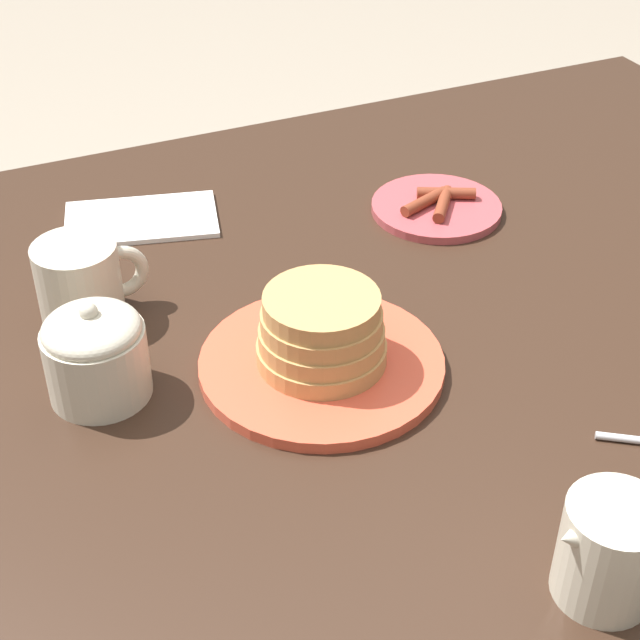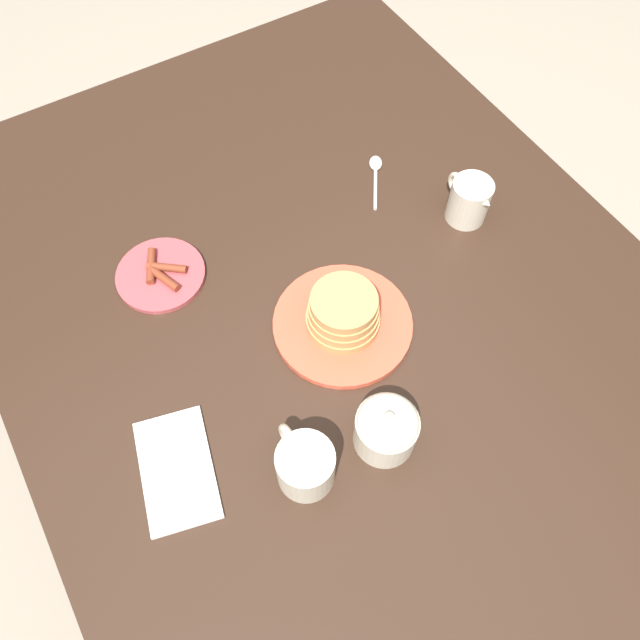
{
  "view_description": "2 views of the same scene",
  "coord_description": "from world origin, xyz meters",
  "px_view_note": "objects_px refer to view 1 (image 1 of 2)",
  "views": [
    {
      "loc": [
        -0.27,
        -0.65,
        1.31
      ],
      "look_at": [
        0.04,
        0.05,
        0.76
      ],
      "focal_mm": 55.0,
      "sensor_mm": 36.0,
      "label": 1
    },
    {
      "loc": [
        -0.39,
        0.31,
        1.64
      ],
      "look_at": [
        0.04,
        0.05,
        0.76
      ],
      "focal_mm": 35.0,
      "sensor_mm": 36.0,
      "label": 2
    }
  ],
  "objects_px": {
    "coffee_mug": "(82,280)",
    "sugar_bowl": "(95,353)",
    "side_plate_bacon": "(437,207)",
    "pancake_plate": "(322,344)",
    "creamer_pitcher": "(609,549)",
    "napkin": "(141,219)"
  },
  "relations": [
    {
      "from": "creamer_pitcher",
      "to": "napkin",
      "type": "distance_m",
      "value": 0.68
    },
    {
      "from": "creamer_pitcher",
      "to": "napkin",
      "type": "relative_size",
      "value": 0.57
    },
    {
      "from": "sugar_bowl",
      "to": "side_plate_bacon",
      "type": "bearing_deg",
      "value": 20.47
    },
    {
      "from": "coffee_mug",
      "to": "side_plate_bacon",
      "type": "bearing_deg",
      "value": 5.11
    },
    {
      "from": "side_plate_bacon",
      "to": "sugar_bowl",
      "type": "bearing_deg",
      "value": -159.53
    },
    {
      "from": "creamer_pitcher",
      "to": "pancake_plate",
      "type": "bearing_deg",
      "value": 104.2
    },
    {
      "from": "pancake_plate",
      "to": "sugar_bowl",
      "type": "relative_size",
      "value": 2.34
    },
    {
      "from": "pancake_plate",
      "to": "coffee_mug",
      "type": "xyz_separation_m",
      "value": [
        -0.18,
        0.18,
        0.01
      ]
    },
    {
      "from": "pancake_plate",
      "to": "napkin",
      "type": "relative_size",
      "value": 1.18
    },
    {
      "from": "pancake_plate",
      "to": "creamer_pitcher",
      "type": "relative_size",
      "value": 2.08
    },
    {
      "from": "sugar_bowl",
      "to": "coffee_mug",
      "type": "bearing_deg",
      "value": 82.75
    },
    {
      "from": "pancake_plate",
      "to": "coffee_mug",
      "type": "distance_m",
      "value": 0.26
    },
    {
      "from": "side_plate_bacon",
      "to": "coffee_mug",
      "type": "bearing_deg",
      "value": -174.89
    },
    {
      "from": "pancake_plate",
      "to": "coffee_mug",
      "type": "height_order",
      "value": "pancake_plate"
    },
    {
      "from": "coffee_mug",
      "to": "napkin",
      "type": "relative_size",
      "value": 0.58
    },
    {
      "from": "sugar_bowl",
      "to": "napkin",
      "type": "xyz_separation_m",
      "value": [
        0.12,
        0.29,
        -0.04
      ]
    },
    {
      "from": "sugar_bowl",
      "to": "napkin",
      "type": "distance_m",
      "value": 0.31
    },
    {
      "from": "pancake_plate",
      "to": "creamer_pitcher",
      "type": "xyz_separation_m",
      "value": [
        0.08,
        -0.32,
        0.01
      ]
    },
    {
      "from": "pancake_plate",
      "to": "sugar_bowl",
      "type": "distance_m",
      "value": 0.21
    },
    {
      "from": "pancake_plate",
      "to": "side_plate_bacon",
      "type": "xyz_separation_m",
      "value": [
        0.25,
        0.22,
        -0.02
      ]
    },
    {
      "from": "coffee_mug",
      "to": "sugar_bowl",
      "type": "bearing_deg",
      "value": -97.25
    },
    {
      "from": "creamer_pitcher",
      "to": "napkin",
      "type": "xyz_separation_m",
      "value": [
        -0.16,
        0.66,
        -0.04
      ]
    }
  ]
}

